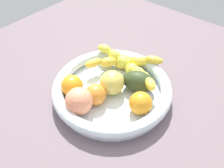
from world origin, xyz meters
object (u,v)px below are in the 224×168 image
Objects in this scene: orange_mid_right at (140,103)px; apple_yellow at (110,83)px; banana_draped_right at (129,67)px; avocado_dark at (138,81)px; orange_front at (95,94)px; peach_blush at (79,101)px; banana_draped_left at (123,62)px; fruit_bowl at (112,89)px; orange_mid_left at (72,86)px.

apple_yellow reaches higher than orange_mid_right.
orange_mid_right is at bearing 138.86° from banana_draped_right.
avocado_dark is (-5.83, 3.23, -0.37)cm from banana_draped_right.
banana_draped_right is at bearing -90.81° from orange_front.
orange_front is at bearing -103.56° from peach_blush.
apple_yellow reaches higher than orange_front.
banana_draped_left is 11.06cm from apple_yellow.
fruit_bowl is 11.60cm from orange_mid_left.
orange_front is 12.55cm from orange_mid_right.
banana_draped_left reaches higher than fruit_bowl.
apple_yellow is (-7.68, -7.59, 0.38)cm from orange_mid_left.
avocado_dark is (-5.58, -6.15, -0.49)cm from apple_yellow.
orange_front is (0.21, 15.04, -0.43)cm from banana_draped_right.
fruit_bowl is at bearing 93.88° from banana_draped_right.
apple_yellow is 0.96× the size of peach_blush.
banana_draped_right reaches higher than avocado_dark.
banana_draped_right is 15.04cm from orange_front.
orange_front is at bearing 89.19° from banana_draped_right.
banana_draped_left is 21.26cm from peach_blush.
orange_mid_right is (-10.56, 0.83, 2.21)cm from fruit_bowl.
orange_mid_left is (4.32, 18.11, 0.15)cm from banana_draped_left.
banana_draped_left is 1.99× the size of avocado_dark.
banana_draped_right is 6.67cm from avocado_dark.
avocado_dark is at bearing 150.96° from banana_draped_right.
avocado_dark is (-6.04, -11.80, 0.06)cm from orange_front.
banana_draped_left is 3.13× the size of orange_front.
orange_mid_left reaches higher than orange_front.
orange_mid_right is 8.43cm from avocado_dark.
fruit_bowl is at bearing 47.47° from avocado_dark.
peach_blush is (2.03, 11.12, 2.78)cm from fruit_bowl.
orange_mid_left is 19.10cm from avocado_dark.
orange_front is 5.20cm from peach_blush.
orange_mid_right is 0.85× the size of peach_blush.
fruit_bowl is 2.70cm from apple_yellow.
apple_yellow reaches higher than avocado_dark.
fruit_bowl is at bearing 110.29° from banana_draped_left.
apple_yellow reaches higher than fruit_bowl.
orange_front is at bearing 62.90° from avocado_dark.
avocado_dark is at bearing 153.95° from banana_draped_left.
peach_blush is (-1.69, 21.18, 0.68)cm from banana_draped_left.
orange_mid_right is (-11.38, -5.28, 0.13)cm from orange_front.
orange_mid_right is (-18.60, -7.22, -0.04)cm from orange_mid_left.
orange_mid_left is at bearing -27.00° from peach_blush.
apple_yellow is at bearing -135.35° from orange_mid_left.
orange_front is 0.84× the size of apple_yellow.
fruit_bowl is 3.69× the size of avocado_dark.
orange_mid_left is 6.77cm from peach_blush.
peach_blush is at bearing 94.57° from banana_draped_left.
orange_mid_left and orange_mid_right have the same top height.
avocado_dark is 18.31cm from peach_blush.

